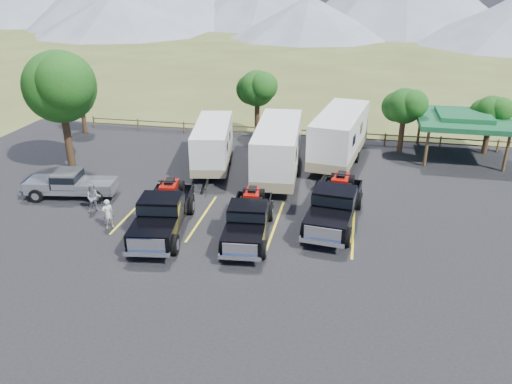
% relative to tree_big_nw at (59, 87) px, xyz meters
% --- Properties ---
extents(ground, '(320.00, 320.00, 0.00)m').
position_rel_tree_big_nw_xyz_m(ground, '(12.55, -9.03, -5.60)').
color(ground, '#414C20').
rests_on(ground, ground).
extents(asphalt_lot, '(44.00, 34.00, 0.04)m').
position_rel_tree_big_nw_xyz_m(asphalt_lot, '(12.55, -6.03, -5.58)').
color(asphalt_lot, black).
rests_on(asphalt_lot, ground).
extents(stall_lines, '(12.12, 5.50, 0.01)m').
position_rel_tree_big_nw_xyz_m(stall_lines, '(12.55, -5.03, -5.55)').
color(stall_lines, yellow).
rests_on(stall_lines, asphalt_lot).
extents(tree_big_nw, '(5.54, 5.18, 7.84)m').
position_rel_tree_big_nw_xyz_m(tree_big_nw, '(0.00, 0.00, 0.00)').
color(tree_big_nw, black).
rests_on(tree_big_nw, ground).
extents(tree_ne_a, '(3.11, 2.92, 4.76)m').
position_rel_tree_big_nw_xyz_m(tree_ne_a, '(21.52, 7.99, -2.11)').
color(tree_ne_a, black).
rests_on(tree_ne_a, ground).
extents(tree_ne_b, '(2.77, 2.59, 4.27)m').
position_rel_tree_big_nw_xyz_m(tree_ne_b, '(27.52, 8.99, -2.47)').
color(tree_ne_b, black).
rests_on(tree_ne_b, ground).
extents(tree_north, '(3.46, 3.24, 5.25)m').
position_rel_tree_big_nw_xyz_m(tree_north, '(10.52, 9.99, -1.76)').
color(tree_north, black).
rests_on(tree_north, ground).
extents(tree_nw_small, '(2.59, 2.43, 3.85)m').
position_rel_tree_big_nw_xyz_m(tree_nw_small, '(-3.48, 7.99, -2.81)').
color(tree_nw_small, black).
rests_on(tree_nw_small, ground).
extents(rail_fence, '(36.12, 0.12, 1.00)m').
position_rel_tree_big_nw_xyz_m(rail_fence, '(14.55, 9.47, -4.99)').
color(rail_fence, brown).
rests_on(rail_fence, ground).
extents(pavilion, '(6.20, 6.20, 3.22)m').
position_rel_tree_big_nw_xyz_m(pavilion, '(25.55, 7.97, -2.81)').
color(pavilion, brown).
rests_on(pavilion, ground).
extents(rig_left, '(3.04, 6.82, 2.20)m').
position_rel_tree_big_nw_xyz_m(rig_left, '(9.09, -6.80, -4.50)').
color(rig_left, black).
rests_on(rig_left, asphalt_lot).
extents(rig_center, '(2.54, 6.17, 2.01)m').
position_rel_tree_big_nw_xyz_m(rig_center, '(13.42, -6.47, -4.59)').
color(rig_center, black).
rests_on(rig_center, asphalt_lot).
extents(rig_right, '(2.94, 6.90, 2.24)m').
position_rel_tree_big_nw_xyz_m(rig_right, '(17.50, -4.16, -4.48)').
color(rig_right, black).
rests_on(rig_right, asphalt_lot).
extents(trailer_left, '(3.41, 8.57, 2.96)m').
position_rel_tree_big_nw_xyz_m(trailer_left, '(9.03, 2.55, -4.01)').
color(trailer_left, silver).
rests_on(trailer_left, asphalt_lot).
extents(trailer_center, '(3.09, 9.92, 3.43)m').
position_rel_tree_big_nw_xyz_m(trailer_center, '(13.56, 1.55, -3.76)').
color(trailer_center, silver).
rests_on(trailer_center, asphalt_lot).
extents(trailer_right, '(3.81, 10.16, 3.51)m').
position_rel_tree_big_nw_xyz_m(trailer_right, '(17.25, 5.09, -3.72)').
color(trailer_right, silver).
rests_on(trailer_right, asphalt_lot).
extents(pickup_silver, '(5.58, 2.55, 1.61)m').
position_rel_tree_big_nw_xyz_m(pickup_silver, '(2.30, -3.94, -4.72)').
color(pickup_silver, gray).
rests_on(pickup_silver, asphalt_lot).
extents(person_a, '(0.68, 0.68, 1.59)m').
position_rel_tree_big_nw_xyz_m(person_a, '(6.21, -7.09, -4.76)').
color(person_a, '#BCBCBC').
rests_on(person_a, asphalt_lot).
extents(person_b, '(0.99, 0.92, 1.63)m').
position_rel_tree_big_nw_xyz_m(person_b, '(4.56, -5.49, -4.74)').
color(person_b, gray).
rests_on(person_b, asphalt_lot).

